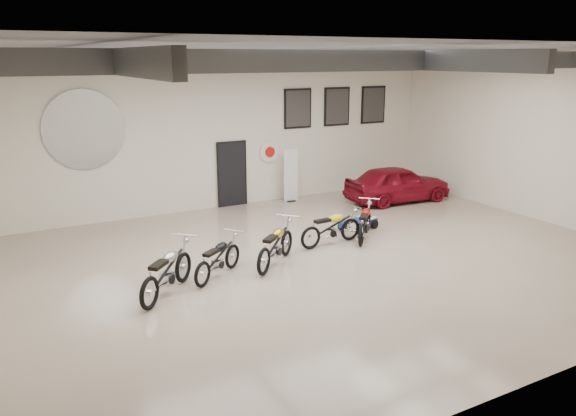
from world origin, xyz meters
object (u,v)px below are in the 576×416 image
motorcycle_silver (167,270)px  motorcycle_black (218,258)px  motorcycle_yellow (331,227)px  motorcycle_red (365,221)px  banner_stand (291,175)px  vintage_car (398,184)px  go_kart (361,220)px  motorcycle_gold (275,244)px

motorcycle_silver → motorcycle_black: motorcycle_silver is taller
motorcycle_yellow → motorcycle_red: 1.10m
motorcycle_silver → motorcycle_yellow: 4.87m
banner_stand → motorcycle_black: banner_stand is taller
vintage_car → motorcycle_silver: bearing=116.6°
motorcycle_silver → vintage_car: size_ratio=0.56×
banner_stand → motorcycle_black: bearing=-125.8°
motorcycle_silver → go_kart: (6.30, 1.87, -0.28)m
motorcycle_black → vintage_car: vintage_car is taller
motorcycle_red → vintage_car: vintage_car is taller
motorcycle_yellow → go_kart: bearing=22.0°
motorcycle_silver → motorcycle_yellow: (4.75, 1.08, -0.05)m
motorcycle_yellow → motorcycle_black: bearing=-173.8°
banner_stand → motorcycle_silver: size_ratio=0.88×
motorcycle_silver → motorcycle_gold: size_ratio=1.04×
motorcycle_gold → vintage_car: (6.46, 3.37, 0.11)m
motorcycle_yellow → motorcycle_gold: bearing=-167.4°
motorcycle_red → go_kart: 0.95m
motorcycle_silver → motorcycle_gold: 2.82m
banner_stand → motorcycle_silver: 8.26m
motorcycle_black → go_kart: (5.02, 1.47, -0.20)m
banner_stand → vintage_car: bearing=-22.5°
banner_stand → motorcycle_yellow: bearing=-99.5°
banner_stand → motorcycle_yellow: banner_stand is taller
motorcycle_black → go_kart: bearing=-19.6°
motorcycle_gold → motorcycle_red: size_ratio=1.07×
vintage_car → motorcycle_yellow: bearing=125.6°
motorcycle_black → go_kart: 5.23m
motorcycle_black → motorcycle_gold: 1.49m
motorcycle_gold → motorcycle_red: motorcycle_gold is taller
motorcycle_yellow → motorcycle_red: bearing=-5.4°
motorcycle_red → vintage_car: (3.40, 2.76, 0.14)m
motorcycle_black → go_kart: motorcycle_black is taller
motorcycle_yellow → motorcycle_red: motorcycle_yellow is taller
banner_stand → motorcycle_red: size_ratio=0.97×
banner_stand → motorcycle_yellow: (-1.31, -4.53, -0.42)m
motorcycle_silver → vintage_car: vintage_car is taller
motorcycle_black → motorcycle_red: size_ratio=0.95×
motorcycle_black → motorcycle_gold: motorcycle_gold is taller
motorcycle_red → vintage_car: 4.38m
banner_stand → motorcycle_gold: bearing=-115.9°
motorcycle_yellow → go_kart: 1.76m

